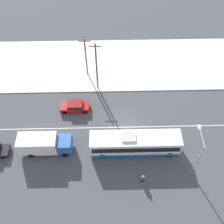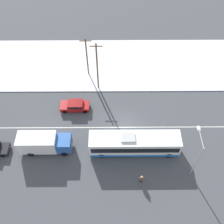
{
  "view_description": "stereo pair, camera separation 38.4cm",
  "coord_description": "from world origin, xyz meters",
  "px_view_note": "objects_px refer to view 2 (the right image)",
  "views": [
    {
      "loc": [
        -2.32,
        -21.11,
        31.43
      ],
      "look_at": [
        -1.8,
        1.73,
        1.4
      ],
      "focal_mm": 42.0,
      "sensor_mm": 36.0,
      "label": 1
    },
    {
      "loc": [
        -1.94,
        -21.12,
        31.43
      ],
      "look_at": [
        -1.8,
        1.73,
        1.4
      ],
      "focal_mm": 42.0,
      "sensor_mm": 36.0,
      "label": 2
    }
  ],
  "objects_px": {
    "box_truck": "(44,143)",
    "utility_pole_snowlot": "(87,56)",
    "city_bus": "(134,144)",
    "sedan_car": "(75,105)",
    "streetlamp": "(197,153)",
    "utility_pole_roadside": "(97,67)",
    "pedestrian_at_stop": "(141,179)"
  },
  "relations": [
    {
      "from": "box_truck",
      "to": "pedestrian_at_stop",
      "type": "xyz_separation_m",
      "value": [
        12.58,
        -4.81,
        -0.57
      ]
    },
    {
      "from": "pedestrian_at_stop",
      "to": "streetlamp",
      "type": "height_order",
      "value": "streetlamp"
    },
    {
      "from": "streetlamp",
      "to": "box_truck",
      "type": "bearing_deg",
      "value": 170.84
    },
    {
      "from": "box_truck",
      "to": "utility_pole_snowlot",
      "type": "xyz_separation_m",
      "value": [
        5.12,
        14.47,
        2.21
      ]
    },
    {
      "from": "streetlamp",
      "to": "utility_pole_roadside",
      "type": "bearing_deg",
      "value": 130.25
    },
    {
      "from": "sedan_car",
      "to": "utility_pole_snowlot",
      "type": "xyz_separation_m",
      "value": [
        1.62,
        7.54,
        3.04
      ]
    },
    {
      "from": "city_bus",
      "to": "sedan_car",
      "type": "relative_size",
      "value": 2.73
    },
    {
      "from": "city_bus",
      "to": "utility_pole_snowlot",
      "type": "height_order",
      "value": "utility_pole_snowlot"
    },
    {
      "from": "sedan_car",
      "to": "pedestrian_at_stop",
      "type": "distance_m",
      "value": 14.85
    },
    {
      "from": "box_truck",
      "to": "streetlamp",
      "type": "height_order",
      "value": "streetlamp"
    },
    {
      "from": "city_bus",
      "to": "pedestrian_at_stop",
      "type": "xyz_separation_m",
      "value": [
        0.64,
        -4.63,
        -0.53
      ]
    },
    {
      "from": "sedan_car",
      "to": "streetlamp",
      "type": "xyz_separation_m",
      "value": [
        15.46,
        -9.98,
        3.51
      ]
    },
    {
      "from": "city_bus",
      "to": "box_truck",
      "type": "height_order",
      "value": "city_bus"
    },
    {
      "from": "city_bus",
      "to": "sedan_car",
      "type": "distance_m",
      "value": 11.07
    },
    {
      "from": "box_truck",
      "to": "utility_pole_roadside",
      "type": "bearing_deg",
      "value": 58.44
    },
    {
      "from": "streetlamp",
      "to": "utility_pole_snowlot",
      "type": "height_order",
      "value": "utility_pole_snowlot"
    },
    {
      "from": "box_truck",
      "to": "sedan_car",
      "type": "distance_m",
      "value": 7.8
    },
    {
      "from": "box_truck",
      "to": "streetlamp",
      "type": "xyz_separation_m",
      "value": [
        18.96,
        -3.06,
        2.68
      ]
    },
    {
      "from": "utility_pole_snowlot",
      "to": "streetlamp",
      "type": "bearing_deg",
      "value": -51.7
    },
    {
      "from": "utility_pole_roadside",
      "to": "utility_pole_snowlot",
      "type": "distance_m",
      "value": 3.8
    },
    {
      "from": "city_bus",
      "to": "streetlamp",
      "type": "distance_m",
      "value": 8.05
    },
    {
      "from": "box_truck",
      "to": "pedestrian_at_stop",
      "type": "bearing_deg",
      "value": -20.92
    },
    {
      "from": "pedestrian_at_stop",
      "to": "utility_pole_snowlot",
      "type": "height_order",
      "value": "utility_pole_snowlot"
    },
    {
      "from": "utility_pole_snowlot",
      "to": "city_bus",
      "type": "bearing_deg",
      "value": -65.02
    },
    {
      "from": "sedan_car",
      "to": "pedestrian_at_stop",
      "type": "height_order",
      "value": "pedestrian_at_stop"
    },
    {
      "from": "utility_pole_snowlot",
      "to": "sedan_car",
      "type": "bearing_deg",
      "value": -102.15
    },
    {
      "from": "sedan_car",
      "to": "utility_pole_roadside",
      "type": "bearing_deg",
      "value": -128.39
    },
    {
      "from": "pedestrian_at_stop",
      "to": "utility_pole_snowlot",
      "type": "relative_size",
      "value": 0.23
    },
    {
      "from": "utility_pole_roadside",
      "to": "city_bus",
      "type": "bearing_deg",
      "value": -66.04
    },
    {
      "from": "streetlamp",
      "to": "utility_pole_roadside",
      "type": "height_order",
      "value": "utility_pole_roadside"
    },
    {
      "from": "streetlamp",
      "to": "utility_pole_roadside",
      "type": "relative_size",
      "value": 0.74
    },
    {
      "from": "box_truck",
      "to": "pedestrian_at_stop",
      "type": "height_order",
      "value": "box_truck"
    }
  ]
}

